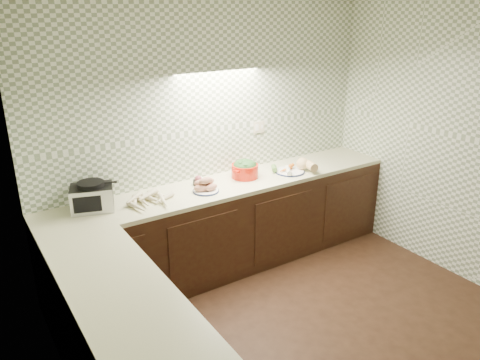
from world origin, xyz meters
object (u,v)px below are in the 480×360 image
parsnip_pile (145,201)px  onion_bowl (199,181)px  toaster_oven (92,197)px  veg_plate (296,167)px  sweet_potato_plate (205,186)px  dutch_oven (245,169)px

parsnip_pile → onion_bowl: onion_bowl is taller
toaster_oven → veg_plate: 2.04m
parsnip_pile → onion_bowl: 0.64m
onion_bowl → parsnip_pile: bearing=-165.1°
veg_plate → onion_bowl: bearing=168.7°
toaster_oven → onion_bowl: 1.02m
toaster_oven → veg_plate: size_ratio=0.93×
toaster_oven → veg_plate: bearing=12.5°
parsnip_pile → veg_plate: size_ratio=0.88×
sweet_potato_plate → onion_bowl: (0.03, 0.18, -0.01)m
toaster_oven → parsnip_pile: (0.40, -0.15, -0.08)m
parsnip_pile → veg_plate: (1.63, -0.04, 0.02)m
toaster_oven → dutch_oven: toaster_oven is taller
onion_bowl → veg_plate: bearing=-11.3°
sweet_potato_plate → toaster_oven: bearing=170.3°
onion_bowl → veg_plate: size_ratio=0.29×
sweet_potato_plate → veg_plate: sweet_potato_plate is taller
toaster_oven → dutch_oven: (1.50, -0.05, -0.02)m
onion_bowl → veg_plate: veg_plate is taller
parsnip_pile → toaster_oven: bearing=159.5°
parsnip_pile → sweet_potato_plate: 0.58m
dutch_oven → parsnip_pile: bearing=162.0°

